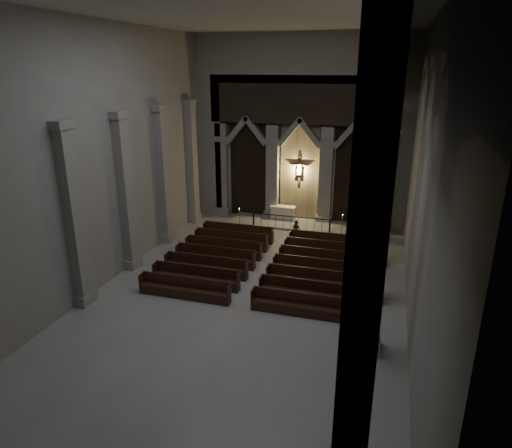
% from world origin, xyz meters
% --- Properties ---
extents(room, '(24.00, 24.10, 12.00)m').
position_xyz_m(room, '(0.00, 0.00, 7.60)').
color(room, '#A4A19C').
rests_on(room, ground).
extents(sanctuary_wall, '(14.00, 0.77, 12.00)m').
position_xyz_m(sanctuary_wall, '(0.00, 11.54, 6.62)').
color(sanctuary_wall, gray).
rests_on(sanctuary_wall, ground).
extents(right_arcade, '(1.00, 24.00, 12.00)m').
position_xyz_m(right_arcade, '(5.50, 1.33, 7.83)').
color(right_arcade, gray).
rests_on(right_arcade, ground).
extents(left_pilasters, '(0.60, 13.00, 8.03)m').
position_xyz_m(left_pilasters, '(-6.75, 3.50, 3.91)').
color(left_pilasters, gray).
rests_on(left_pilasters, ground).
extents(sanctuary_step, '(8.50, 2.60, 0.15)m').
position_xyz_m(sanctuary_step, '(0.00, 10.60, 0.07)').
color(sanctuary_step, gray).
rests_on(sanctuary_step, ground).
extents(altar, '(1.72, 0.69, 0.88)m').
position_xyz_m(altar, '(-0.94, 11.20, 0.59)').
color(altar, beige).
rests_on(altar, sanctuary_step).
extents(altar_rail, '(5.07, 0.09, 1.00)m').
position_xyz_m(altar_rail, '(-0.00, 9.39, 0.66)').
color(altar_rail, black).
rests_on(altar_rail, ground).
extents(candle_stand_left, '(0.22, 0.22, 1.29)m').
position_xyz_m(candle_stand_left, '(-3.37, 9.12, 0.35)').
color(candle_stand_left, olive).
rests_on(candle_stand_left, ground).
extents(candle_stand_right, '(0.25, 0.25, 1.45)m').
position_xyz_m(candle_stand_right, '(3.25, 9.16, 0.40)').
color(candle_stand_right, olive).
rests_on(candle_stand_right, ground).
extents(pews, '(9.77, 8.09, 0.98)m').
position_xyz_m(pews, '(-0.00, 3.02, 0.32)').
color(pews, black).
rests_on(pews, ground).
extents(worshipper, '(0.56, 0.43, 1.37)m').
position_xyz_m(worshipper, '(0.73, 7.47, 0.68)').
color(worshipper, black).
rests_on(worshipper, ground).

